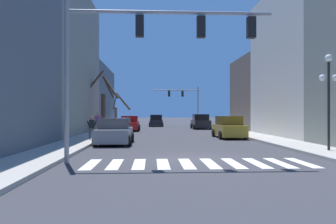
# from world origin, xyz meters

# --- Properties ---
(ground_plane) EXTENTS (240.00, 240.00, 0.00)m
(ground_plane) POSITION_xyz_m (0.00, 0.00, 0.00)
(ground_plane) COLOR #38383D
(sidewalk_left) EXTENTS (2.38, 90.00, 0.15)m
(sidewalk_left) POSITION_xyz_m (-6.48, 0.00, 0.07)
(sidewalk_left) COLOR #ADA89E
(sidewalk_left) RESTS_ON ground_plane
(building_row_left) EXTENTS (6.00, 44.33, 12.98)m
(building_row_left) POSITION_xyz_m (-10.67, 14.76, 5.54)
(building_row_left) COLOR #515B66
(building_row_left) RESTS_ON ground_plane
(building_row_right) EXTENTS (6.00, 31.51, 11.75)m
(building_row_right) POSITION_xyz_m (10.67, 8.69, 5.47)
(building_row_right) COLOR gray
(building_row_right) RESTS_ON ground_plane
(crosswalk_stripes) EXTENTS (8.55, 2.60, 0.01)m
(crosswalk_stripes) POSITION_xyz_m (0.00, -1.19, 0.00)
(crosswalk_stripes) COLOR white
(crosswalk_stripes) RESTS_ON ground_plane
(traffic_signal_near) EXTENTS (8.08, 0.28, 6.25)m
(traffic_signal_near) POSITION_xyz_m (-2.02, -0.85, 4.69)
(traffic_signal_near) COLOR gray
(traffic_signal_near) RESTS_ON ground_plane
(traffic_signal_far) EXTENTS (6.66, 0.28, 5.67)m
(traffic_signal_far) POSITION_xyz_m (3.06, 34.12, 4.13)
(traffic_signal_far) COLOR gray
(traffic_signal_far) RESTS_ON ground_plane
(street_lamp_right_corner) EXTENTS (0.95, 0.36, 4.58)m
(street_lamp_right_corner) POSITION_xyz_m (6.66, 1.62, 3.38)
(street_lamp_right_corner) COLOR black
(street_lamp_right_corner) RESTS_ON sidewalk_right
(car_parked_right_near) EXTENTS (2.06, 4.32, 1.69)m
(car_parked_right_near) POSITION_xyz_m (4.14, 11.26, 0.79)
(car_parked_right_near) COLOR #A38423
(car_parked_right_near) RESTS_ON ground_plane
(car_parked_left_mid) EXTENTS (2.21, 4.39, 1.61)m
(car_parked_left_mid) POSITION_xyz_m (-4.06, 6.81, 0.75)
(car_parked_left_mid) COLOR gray
(car_parked_left_mid) RESTS_ON ground_plane
(car_at_intersection) EXTENTS (2.01, 4.12, 1.66)m
(car_at_intersection) POSITION_xyz_m (-1.15, 32.98, 0.77)
(car_at_intersection) COLOR black
(car_at_intersection) RESTS_ON ground_plane
(car_driving_away_lane) EXTENTS (2.13, 4.21, 1.77)m
(car_driving_away_lane) POSITION_xyz_m (4.10, 25.49, 0.82)
(car_driving_away_lane) COLOR black
(car_driving_away_lane) RESTS_ON ground_plane
(car_parked_left_far) EXTENTS (2.10, 4.84, 1.60)m
(car_parked_left_far) POSITION_xyz_m (-4.12, 21.95, 0.75)
(car_parked_left_far) COLOR red
(car_parked_left_far) RESTS_ON ground_plane
(pedestrian_waiting_at_curb) EXTENTS (0.76, 0.37, 1.81)m
(pedestrian_waiting_at_curb) POSITION_xyz_m (-6.62, 16.26, 1.22)
(pedestrian_waiting_at_curb) COLOR #7A705B
(pedestrian_waiting_at_curb) RESTS_ON sidewalk_left
(pedestrian_near_right_corner) EXTENTS (0.67, 0.24, 1.54)m
(pedestrian_near_right_corner) POSITION_xyz_m (-5.85, 8.93, 1.06)
(pedestrian_near_right_corner) COLOR #4C4C51
(pedestrian_near_right_corner) RESTS_ON sidewalk_left
(street_tree_left_mid) EXTENTS (4.00, 2.02, 5.96)m
(street_tree_left_mid) POSITION_xyz_m (-6.61, 18.63, 3.06)
(street_tree_left_mid) COLOR #473828
(street_tree_left_mid) RESTS_ON sidewalk_left
(street_tree_right_mid) EXTENTS (2.46, 1.37, 4.54)m
(street_tree_right_mid) POSITION_xyz_m (-6.24, 30.57, 2.36)
(street_tree_right_mid) COLOR brown
(street_tree_right_mid) RESTS_ON sidewalk_left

